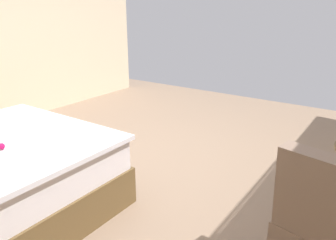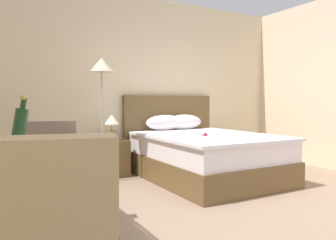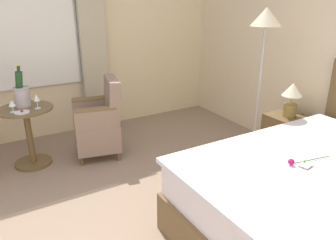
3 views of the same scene
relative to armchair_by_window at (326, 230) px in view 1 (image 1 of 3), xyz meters
name	(u,v)px [view 1 (image 1 of 3)]	position (x,y,z in m)	size (l,w,h in m)	color
ground_plane	(151,171)	(1.82, -0.62, -0.42)	(7.11, 7.11, 0.00)	gray
armchair_by_window	(326,230)	(0.00, 0.00, 0.00)	(0.62, 0.63, 0.96)	brown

